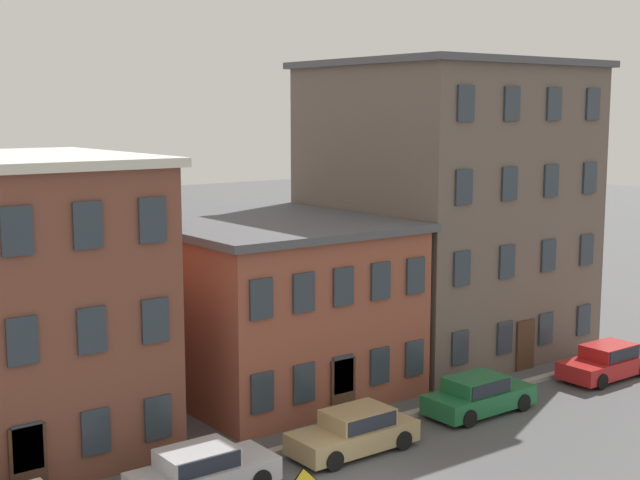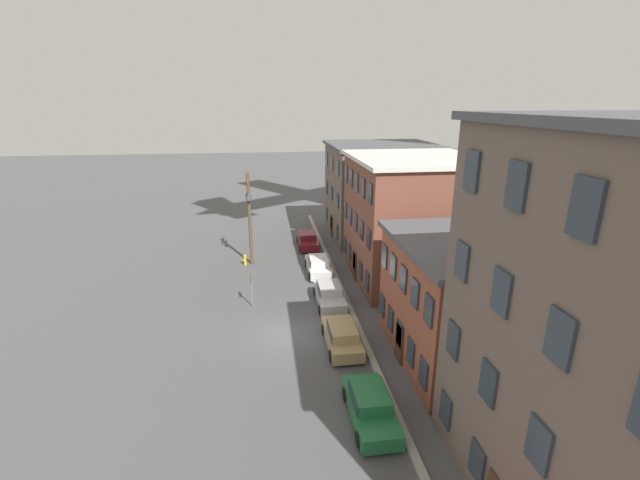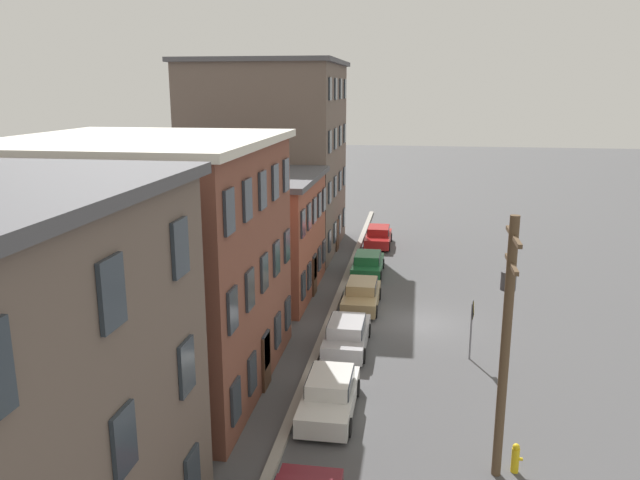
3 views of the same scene
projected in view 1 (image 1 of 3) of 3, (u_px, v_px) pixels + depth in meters
kerb_strip at (284, 449)px, 29.48m from camera, size 56.00×0.36×0.16m
apartment_far at (254, 298)px, 37.06m from camera, size 9.34×12.46×6.83m
apartment_annex at (445, 206)px, 41.79m from camera, size 11.23×10.46×13.39m
car_silver at (201, 470)px, 26.12m from camera, size 4.40×1.92×1.43m
car_tan at (355, 430)px, 29.37m from camera, size 4.40×1.92×1.43m
car_green at (478, 394)px, 33.10m from camera, size 4.40×1.92×1.43m
car_red at (607, 360)px, 37.49m from camera, size 4.40×1.92×1.43m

